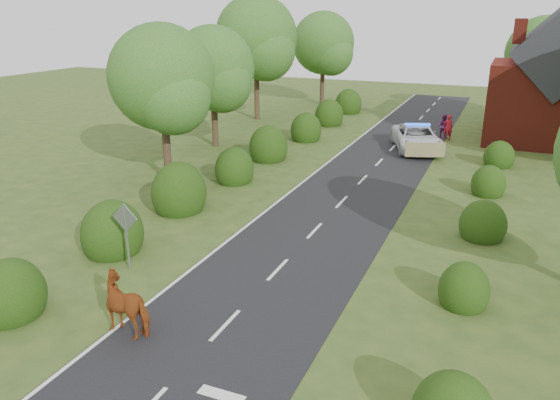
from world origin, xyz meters
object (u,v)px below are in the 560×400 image
at_px(cow, 130,307).
at_px(pedestrian_red, 448,127).
at_px(police_van, 417,138).
at_px(road_sign, 126,227).
at_px(pedestrian_purple, 443,126).

xyz_separation_m(cow, pedestrian_red, (5.55, 29.27, 0.18)).
height_order(cow, pedestrian_red, pedestrian_red).
relative_size(police_van, pedestrian_red, 3.54).
relative_size(road_sign, police_van, 0.39).
relative_size(road_sign, pedestrian_purple, 1.44).
bearing_deg(police_van, pedestrian_red, 48.23).
bearing_deg(police_van, road_sign, -126.09).
distance_m(cow, pedestrian_purple, 30.34).
bearing_deg(road_sign, police_van, 73.58).
distance_m(pedestrian_red, pedestrian_purple, 0.75).
bearing_deg(cow, road_sign, -138.88).
xyz_separation_m(road_sign, pedestrian_purple, (7.70, 26.67, -0.77)).
distance_m(road_sign, cow, 4.22).
xyz_separation_m(police_van, pedestrian_red, (1.58, 3.89, 0.09)).
bearing_deg(police_van, cow, -118.57).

